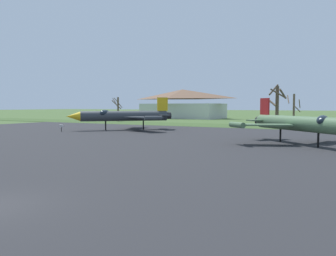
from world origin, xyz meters
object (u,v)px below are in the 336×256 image
at_px(jet_fighter_rear_center, 123,116).
at_px(visitor_building, 183,104).
at_px(info_placard_rear_center, 61,127).
at_px(jet_fighter_front_right, 302,123).

xyz_separation_m(jet_fighter_rear_center, visitor_building, (-17.04, 52.66, 2.14)).
relative_size(jet_fighter_rear_center, info_placard_rear_center, 13.45).
bearing_deg(info_placard_rear_center, jet_fighter_front_right, -1.77).
distance_m(jet_fighter_rear_center, info_placard_rear_center, 9.39).
height_order(jet_fighter_rear_center, info_placard_rear_center, jet_fighter_rear_center).
relative_size(jet_fighter_front_right, info_placard_rear_center, 11.75).
distance_m(jet_fighter_rear_center, visitor_building, 55.39).
relative_size(jet_fighter_front_right, visitor_building, 0.48).
bearing_deg(visitor_building, jet_fighter_front_right, -54.04).
bearing_deg(jet_fighter_rear_center, info_placard_rear_center, -126.15).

